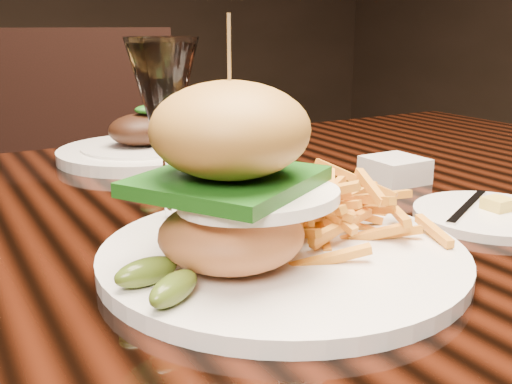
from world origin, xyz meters
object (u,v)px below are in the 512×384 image
burger_plate (273,208)px  chair_far (93,192)px  wine_glass (163,91)px  dining_table (236,261)px  far_dish (141,148)px

burger_plate → chair_far: burger_plate is taller
wine_glass → chair_far: size_ratio=0.21×
dining_table → chair_far: bearing=86.8°
burger_plate → far_dish: burger_plate is taller
dining_table → wine_glass: (-0.11, -0.06, 0.22)m
far_dish → chair_far: bearing=83.6°
burger_plate → far_dish: 0.49m
burger_plate → far_dish: bearing=65.9°
burger_plate → wine_glass: (-0.04, 0.14, 0.09)m
dining_table → far_dish: bearing=93.3°
dining_table → far_dish: far_dish is taller
far_dish → chair_far: size_ratio=0.28×
chair_far → wine_glass: bearing=-85.1°
burger_plate → wine_glass: size_ratio=1.68×
wine_glass → far_dish: 0.38m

